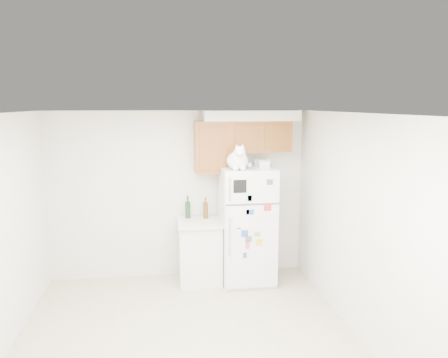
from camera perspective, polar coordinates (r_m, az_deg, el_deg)
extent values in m
cube|color=#C2B295|center=(5.15, -4.80, -20.57)|extent=(3.80, 4.00, 0.01)
cube|color=silver|center=(6.58, -6.05, -2.05)|extent=(3.80, 0.04, 2.50)
cube|color=silver|center=(2.79, -2.47, -19.00)|extent=(3.80, 0.04, 2.50)
cube|color=silver|center=(5.11, 16.90, -5.91)|extent=(0.04, 4.00, 2.50)
cube|color=white|center=(4.44, -5.27, 8.53)|extent=(3.80, 4.00, 0.04)
cube|color=#935420|center=(6.44, 4.65, 5.58)|extent=(0.90, 0.33, 0.45)
cube|color=#935420|center=(6.34, -1.57, 4.18)|extent=(0.50, 0.33, 0.75)
cube|color=silver|center=(6.41, 3.56, 8.26)|extent=(1.40, 0.37, 0.15)
cube|color=white|center=(6.42, 3.02, -5.98)|extent=(0.76, 0.72, 1.70)
cube|color=white|center=(5.92, 3.78, -1.13)|extent=(0.74, 0.03, 0.44)
cube|color=white|center=(6.13, 3.69, -8.86)|extent=(0.74, 0.03, 1.19)
cube|color=#59595B|center=(5.97, 3.76, -3.25)|extent=(0.74, 0.03, 0.02)
cylinder|color=silver|center=(5.83, 0.77, -1.32)|extent=(0.02, 0.02, 0.32)
cylinder|color=silver|center=(6.00, 0.75, -7.61)|extent=(0.02, 0.02, 0.55)
cube|color=black|center=(5.86, 2.10, -0.97)|extent=(0.18, 0.00, 0.18)
cube|color=white|center=(5.97, 2.26, -5.22)|extent=(0.22, 0.00, 0.28)
cube|color=#A5DEEA|center=(5.92, 3.28, -2.39)|extent=(0.10, 0.00, 0.10)
cube|color=#274D9D|center=(6.03, 2.72, -7.13)|extent=(0.09, 0.00, 0.09)
cube|color=white|center=(6.01, 1.96, -6.72)|extent=(0.05, 0.00, 0.08)
cube|color=#47454A|center=(5.94, 6.00, -0.41)|extent=(0.09, 0.00, 0.07)
cube|color=white|center=(5.90, 4.08, -0.94)|extent=(0.07, 0.00, 0.10)
cube|color=#BD312F|center=(6.01, 5.72, -3.70)|extent=(0.11, 0.00, 0.10)
cube|color=#2E66A2|center=(5.92, 3.38, -2.53)|extent=(0.06, 0.00, 0.08)
cube|color=#BF4C79|center=(6.09, 3.10, -8.61)|extent=(0.06, 0.00, 0.11)
cube|color=gold|center=(6.12, 4.63, -8.26)|extent=(0.09, 0.00, 0.09)
cube|color=#254B94|center=(6.13, 2.74, -9.93)|extent=(0.05, 0.00, 0.08)
cube|color=#68A753|center=(6.07, 4.36, -7.21)|extent=(0.09, 0.00, 0.06)
cube|color=#535458|center=(6.07, 3.23, -7.82)|extent=(0.09, 0.00, 0.08)
cube|color=#2850A0|center=(5.97, 3.41, -4.33)|extent=(0.11, 0.00, 0.07)
cube|color=white|center=(6.51, -3.17, -9.56)|extent=(0.60, 0.60, 0.88)
cube|color=white|center=(6.35, -3.20, -5.70)|extent=(0.64, 0.64, 0.04)
ellipsoid|color=white|center=(6.04, 1.75, 2.40)|extent=(0.29, 0.39, 0.25)
ellipsoid|color=white|center=(5.92, 1.95, 2.80)|extent=(0.21, 0.17, 0.23)
sphere|color=white|center=(5.85, 2.06, 3.60)|extent=(0.15, 0.15, 0.15)
cone|color=white|center=(5.84, 1.68, 4.30)|extent=(0.05, 0.05, 0.06)
cone|color=white|center=(5.85, 2.44, 4.31)|extent=(0.05, 0.05, 0.06)
cone|color=#D88C8C|center=(5.83, 1.70, 4.24)|extent=(0.03, 0.03, 0.03)
cone|color=#D88C8C|center=(5.84, 2.46, 4.25)|extent=(0.03, 0.03, 0.03)
sphere|color=white|center=(5.79, 2.17, 3.31)|extent=(0.06, 0.06, 0.06)
sphere|color=white|center=(5.89, 1.53, 1.44)|extent=(0.08, 0.08, 0.08)
sphere|color=white|center=(5.91, 2.50, 1.46)|extent=(0.08, 0.08, 0.08)
cylinder|color=white|center=(6.20, 2.65, 1.86)|extent=(0.18, 0.25, 0.08)
cube|color=white|center=(6.37, 5.03, 2.13)|extent=(0.21, 0.18, 0.10)
cube|color=white|center=(6.24, 5.25, 1.93)|extent=(0.15, 0.12, 0.09)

